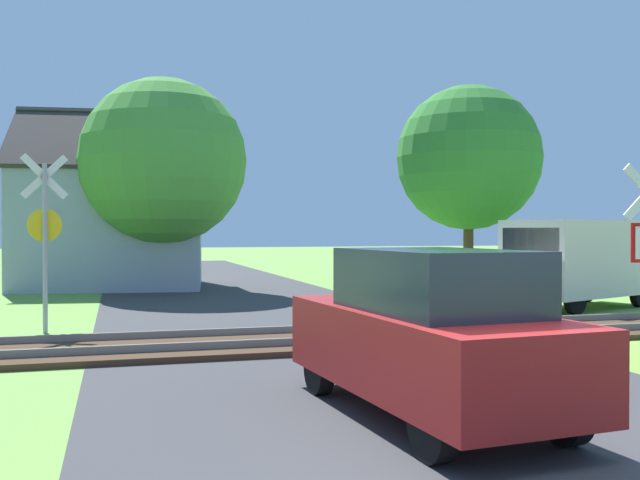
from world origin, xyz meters
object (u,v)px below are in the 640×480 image
tree_far (469,158)px  house (113,224)px  crossing_sign_far (45,229)px  tree_center (164,161)px  mail_truck (577,260)px  parked_car (428,333)px

tree_far → house: bearing=178.1°
crossing_sign_far → tree_center: tree_center is taller
mail_truck → parked_car: mail_truck is taller
tree_far → tree_center: bearing=-171.0°
crossing_sign_far → parked_car: bearing=-69.3°
house → tree_far: tree_far is taller
house → tree_center: 3.46m
tree_far → mail_truck: size_ratio=1.47×
crossing_sign_far → parked_car: crossing_sign_far is taller
tree_far → parked_car: 21.56m
parked_car → tree_center: bearing=90.9°
tree_far → crossing_sign_far: bearing=-143.8°
tree_far → mail_truck: 10.72m
crossing_sign_far → mail_truck: (12.59, 0.92, -0.78)m
crossing_sign_far → tree_center: bearing=63.2°
house → mail_truck: (11.37, -10.31, -0.97)m
crossing_sign_far → house: house is taller
house → parked_car: house is taller
house → tree_center: tree_center is taller
tree_center → mail_truck: 12.98m
crossing_sign_far → tree_far: tree_far is taller
crossing_sign_far → parked_car: 9.05m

